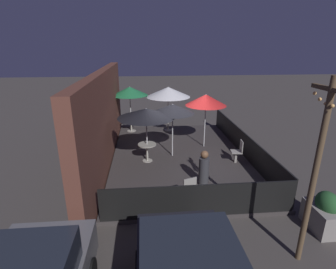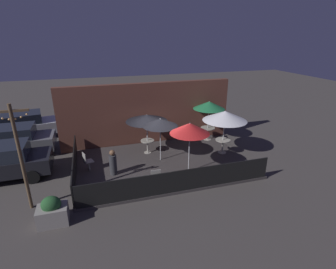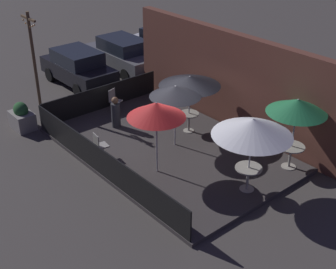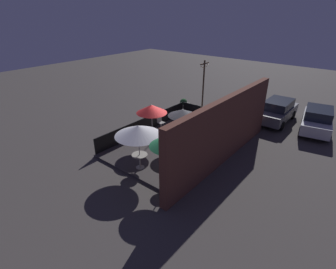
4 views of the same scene
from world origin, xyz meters
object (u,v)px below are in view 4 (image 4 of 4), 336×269
object	(u,v)px
parked_car_0	(242,104)
parked_car_1	(278,111)
patio_umbrella_1	(170,141)
patio_chair_0	(212,119)
light_post	(203,84)
patron_0	(195,120)
dining_table_1	(170,172)
patio_umbrella_3	(152,109)
patio_umbrella_4	(183,113)
dining_table_2	(140,157)
patio_umbrella_2	(138,130)
planter_box	(183,106)
patio_chair_1	(160,122)
patio_umbrella_0	(203,115)
dining_table_0	(201,138)
parked_car_2	(317,120)

from	to	relation	value
parked_car_0	parked_car_1	world-z (taller)	same
patio_umbrella_1	patio_chair_0	bearing A→B (deg)	-164.80
light_post	parked_car_1	bearing A→B (deg)	107.67
patio_chair_0	patron_0	distance (m)	1.33
patio_umbrella_1	dining_table_1	distance (m)	1.54
light_post	patio_umbrella_3	bearing A→B (deg)	5.92
patio_umbrella_4	dining_table_2	size ratio (longest dim) A/B	2.76
patio_umbrella_2	dining_table_2	xyz separation A→B (m)	(-0.00, -0.00, -1.48)
patio_umbrella_3	planter_box	size ratio (longest dim) A/B	2.25
dining_table_2	patio_chair_1	bearing A→B (deg)	-151.47
patio_umbrella_4	light_post	size ratio (longest dim) A/B	0.55
planter_box	light_post	size ratio (longest dim) A/B	0.26
patio_umbrella_0	dining_table_0	distance (m)	1.40
patio_umbrella_1	patio_umbrella_3	size ratio (longest dim) A/B	1.00
patio_umbrella_1	patron_0	xyz separation A→B (m)	(-5.89, -2.62, -1.60)
patio_umbrella_0	light_post	size ratio (longest dim) A/B	0.54
patio_umbrella_0	parked_car_1	xyz separation A→B (m)	(-6.91, 2.00, -1.24)
patio_umbrella_1	dining_table_2	size ratio (longest dim) A/B	2.99
dining_table_0	patio_chair_0	distance (m)	3.32
patio_umbrella_1	parked_car_2	xyz separation A→B (m)	(-10.73, 3.81, -1.42)
patron_0	planter_box	xyz separation A→B (m)	(-2.33, -2.63, -0.21)
patio_chair_1	patio_umbrella_1	bearing A→B (deg)	-37.79
patio_umbrella_3	parked_car_2	size ratio (longest dim) A/B	0.57
dining_table_0	parked_car_1	world-z (taller)	parked_car_1
patron_0	light_post	xyz separation A→B (m)	(-3.23, -1.45, 1.58)
patio_umbrella_2	patio_umbrella_4	xyz separation A→B (m)	(-3.42, 0.13, -0.07)
dining_table_1	parked_car_0	xyz separation A→B (m)	(-10.62, -1.39, 0.12)
dining_table_0	patio_chair_0	size ratio (longest dim) A/B	0.79
patio_umbrella_1	dining_table_0	distance (m)	4.28
patio_umbrella_0	patio_umbrella_1	size ratio (longest dim) A/B	0.92
patio_chair_1	planter_box	world-z (taller)	planter_box
dining_table_0	patio_chair_0	world-z (taller)	patio_chair_0
parked_car_1	patio_umbrella_3	bearing A→B (deg)	-29.11
patio_umbrella_1	patio_chair_0	distance (m)	7.46
patio_umbrella_3	parked_car_1	distance (m)	9.57
dining_table_1	patio_umbrella_2	bearing A→B (deg)	-91.06
light_post	parked_car_0	bearing A→B (deg)	119.22
patio_umbrella_4	planter_box	distance (m)	6.09
patio_umbrella_2	patio_chair_1	world-z (taller)	patio_umbrella_2
parked_car_0	parked_car_1	bearing A→B (deg)	93.56
patio_umbrella_2	planter_box	bearing A→B (deg)	-158.18
patio_umbrella_1	dining_table_2	xyz separation A→B (m)	(-0.04, -1.97, -1.55)
dining_table_2	dining_table_1	bearing A→B (deg)	88.94
dining_table_0	patron_0	size ratio (longest dim) A/B	0.60
dining_table_0	light_post	distance (m)	6.37
patio_chair_0	planter_box	size ratio (longest dim) A/B	0.86
dining_table_0	parked_car_1	size ratio (longest dim) A/B	0.17
patio_umbrella_3	parked_car_1	xyz separation A→B (m)	(-8.28, 4.59, -1.41)
patio_umbrella_1	patio_umbrella_2	bearing A→B (deg)	-91.06
patio_umbrella_1	dining_table_0	world-z (taller)	patio_umbrella_1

